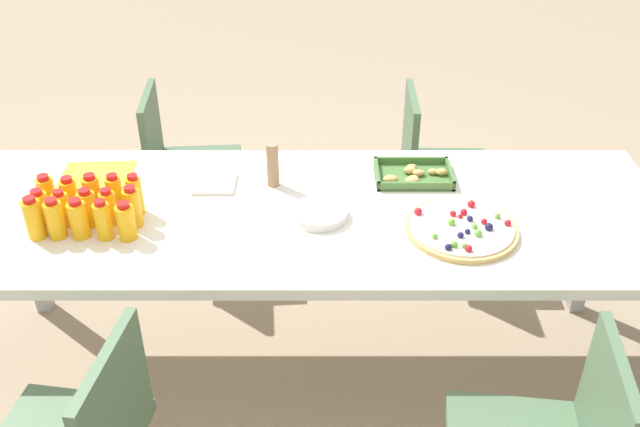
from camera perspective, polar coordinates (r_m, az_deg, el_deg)
The scene contains 25 objects.
ground_plane at distance 2.91m, azimuth -1.08°, elevation -12.27°, with size 12.00×12.00×0.00m, color gray.
party_table at distance 2.46m, azimuth -1.24°, elevation -0.85°, with size 2.52×0.87×0.75m.
chair_far_left at distance 3.32m, azimuth -11.45°, elevation 4.23°, with size 0.43×0.43×0.83m.
chair_far_right at distance 3.29m, azimuth 8.94°, elevation 4.16°, with size 0.41×0.41×0.83m.
juice_bottle_0 at distance 2.44m, azimuth -22.39°, elevation -0.44°, with size 0.06×0.06×0.15m.
juice_bottle_1 at distance 2.41m, azimuth -20.89°, elevation -0.49°, with size 0.06×0.06×0.14m.
juice_bottle_2 at distance 2.39m, azimuth -19.20°, elevation -0.50°, with size 0.06×0.06×0.14m.
juice_bottle_3 at distance 2.36m, azimuth -17.39°, elevation -0.58°, with size 0.05×0.05×0.14m.
juice_bottle_4 at distance 2.34m, azimuth -15.66°, elevation -0.68°, with size 0.06×0.06×0.13m.
juice_bottle_5 at distance 2.50m, azimuth -21.94°, elevation 0.34°, with size 0.06×0.06×0.13m.
juice_bottle_6 at distance 2.47m, azimuth -20.41°, elevation 0.28°, with size 0.05×0.05×0.13m.
juice_bottle_7 at distance 2.44m, azimuth -18.52°, elevation 0.36°, with size 0.06×0.06×0.14m.
juice_bottle_8 at distance 2.43m, azimuth -16.98°, elevation 0.42°, with size 0.05×0.05×0.13m.
juice_bottle_9 at distance 2.40m, azimuth -15.17°, elevation 0.46°, with size 0.06×0.06×0.15m.
juice_bottle_10 at distance 2.56m, azimuth -21.46°, elevation 1.37°, with size 0.06×0.06×0.14m.
juice_bottle_11 at distance 2.54m, azimuth -19.83°, elevation 1.33°, with size 0.06×0.06×0.13m.
juice_bottle_12 at distance 2.50m, azimuth -18.16°, elevation 1.40°, with size 0.06×0.06×0.15m.
juice_bottle_13 at distance 2.48m, azimuth -16.50°, elevation 1.45°, with size 0.06×0.06×0.15m.
juice_bottle_14 at distance 2.46m, azimuth -14.98°, elevation 1.42°, with size 0.05×0.05×0.15m.
fruit_pizza at distance 2.36m, azimuth 11.18°, elevation -1.16°, with size 0.37×0.37×0.05m.
snack_tray at distance 2.63m, azimuth 7.32°, elevation 3.08°, with size 0.28×0.20×0.04m.
plate_stack at distance 2.38m, azimuth -0.29°, elevation -0.02°, with size 0.19×0.19×0.03m.
napkin_stack at distance 2.60m, azimuth -8.77°, elevation 2.40°, with size 0.15×0.15×0.01m, color white.
cardboard_tube at distance 2.54m, azimuth -4.09°, elevation 3.95°, with size 0.04×0.04×0.17m, color #9E7A56.
paper_folder at distance 2.76m, azimuth -17.83°, elevation 2.96°, with size 0.26×0.20×0.01m, color yellow.
Camera 1 is at (0.04, -2.05, 2.06)m, focal length 39.51 mm.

